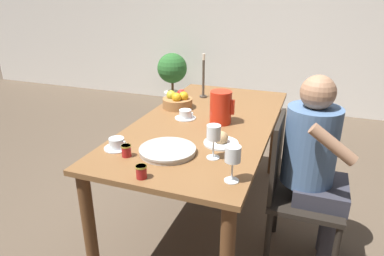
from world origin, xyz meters
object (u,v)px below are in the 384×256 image
at_px(person_seated, 315,158).
at_px(teacup_across, 185,115).
at_px(bread_plate, 221,140).
at_px(candlestick_tall, 203,80).
at_px(teacup_near_person, 117,144).
at_px(potted_plant, 172,73).
at_px(chair_person_side, 295,188).
at_px(red_pitcher, 221,107).
at_px(wine_glass_juice, 233,156).
at_px(serving_tray, 168,151).
at_px(wine_glass_water, 214,134).
at_px(jam_jar_red, 141,171).
at_px(jam_jar_amber, 126,150).
at_px(fruit_bowl, 178,101).

distance_m(person_seated, teacup_across, 0.88).
relative_size(bread_plate, candlestick_tall, 0.56).
relative_size(teacup_near_person, potted_plant, 0.19).
bearing_deg(person_seated, teacup_across, -100.73).
bearing_deg(teacup_across, chair_person_side, -13.71).
height_order(red_pitcher, candlestick_tall, candlestick_tall).
xyz_separation_m(wine_glass_juice, serving_tray, (-0.40, 0.17, -0.11)).
bearing_deg(teacup_across, wine_glass_water, -55.04).
bearing_deg(wine_glass_juice, jam_jar_red, -163.67).
height_order(wine_glass_water, serving_tray, wine_glass_water).
height_order(chair_person_side, jam_jar_amber, chair_person_side).
relative_size(teacup_near_person, jam_jar_red, 2.25).
height_order(red_pitcher, teacup_across, red_pitcher).
xyz_separation_m(bread_plate, jam_jar_red, (-0.24, -0.50, 0.01)).
relative_size(person_seated, jam_jar_red, 18.30).
bearing_deg(jam_jar_amber, fruit_bowl, 93.86).
distance_m(wine_glass_water, serving_tray, 0.28).
relative_size(chair_person_side, wine_glass_juice, 5.16).
distance_m(serving_tray, bread_plate, 0.32).
relative_size(person_seated, red_pitcher, 5.38).
xyz_separation_m(red_pitcher, serving_tray, (-0.14, -0.54, -0.09)).
bearing_deg(potted_plant, person_seated, -51.92).
xyz_separation_m(chair_person_side, serving_tray, (-0.67, -0.35, 0.30)).
height_order(jam_jar_amber, potted_plant, jam_jar_amber).
height_order(chair_person_side, potted_plant, chair_person_side).
bearing_deg(red_pitcher, serving_tray, -104.63).
bearing_deg(red_pitcher, teacup_near_person, -126.22).
height_order(teacup_near_person, teacup_across, same).
bearing_deg(potted_plant, jam_jar_amber, -70.87).
distance_m(chair_person_side, teacup_near_person, 1.08).
relative_size(red_pitcher, potted_plant, 0.28).
xyz_separation_m(red_pitcher, wine_glass_juice, (0.26, -0.71, 0.02)).
height_order(teacup_across, jam_jar_amber, jam_jar_amber).
xyz_separation_m(chair_person_side, wine_glass_juice, (-0.27, -0.51, 0.41)).
bearing_deg(person_seated, fruit_bowl, -110.03).
xyz_separation_m(serving_tray, potted_plant, (-1.24, 2.92, -0.29)).
distance_m(person_seated, teacup_near_person, 1.13).
relative_size(chair_person_side, bread_plate, 4.56).
xyz_separation_m(wine_glass_water, teacup_across, (-0.35, 0.51, -0.11)).
xyz_separation_m(serving_tray, fruit_bowl, (-0.25, 0.74, 0.04)).
distance_m(wine_glass_juice, fruit_bowl, 1.11).
bearing_deg(wine_glass_water, person_seated, 34.09).
bearing_deg(potted_plant, chair_person_side, -53.46).
relative_size(wine_glass_juice, jam_jar_amber, 2.77).
xyz_separation_m(bread_plate, candlestick_tall, (-0.39, 0.85, 0.12)).
bearing_deg(fruit_bowl, jam_jar_amber, -86.14).
relative_size(jam_jar_amber, potted_plant, 0.08).
bearing_deg(jam_jar_red, person_seated, 40.80).
bearing_deg(bread_plate, teacup_across, 136.95).
bearing_deg(fruit_bowl, teacup_near_person, -93.06).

